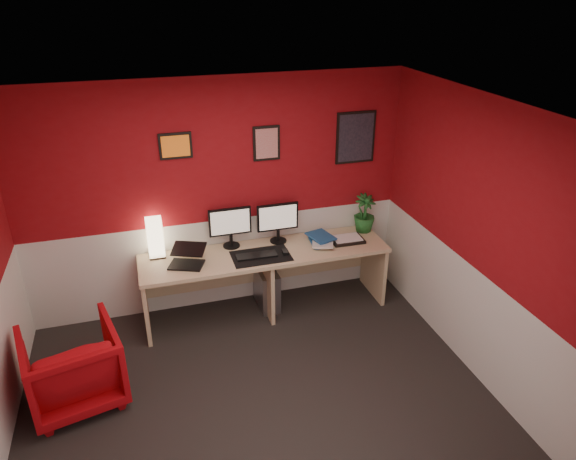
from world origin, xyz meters
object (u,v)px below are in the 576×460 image
object	(u,v)px
shoji_lamp	(155,239)
potted_plant	(364,213)
armchair	(73,366)
zen_tray	(347,240)
desk	(266,282)
monitor_left	(230,222)
pc_tower	(267,287)
monitor_right	(278,217)
laptop	(186,256)

from	to	relation	value
shoji_lamp	potted_plant	distance (m)	2.29
potted_plant	armchair	world-z (taller)	potted_plant
shoji_lamp	zen_tray	xyz separation A→B (m)	(2.01, -0.24, -0.18)
desk	armchair	size ratio (longest dim) A/B	3.38
monitor_left	potted_plant	size ratio (longest dim) A/B	1.35
monitor_left	pc_tower	bearing A→B (deg)	-19.54
shoji_lamp	monitor_right	bearing A→B (deg)	-1.45
desk	potted_plant	distance (m)	1.34
shoji_lamp	monitor_left	distance (m)	0.78
monitor_right	laptop	bearing A→B (deg)	-166.06
monitor_right	potted_plant	distance (m)	1.00
laptop	monitor_right	bearing A→B (deg)	36.58
shoji_lamp	pc_tower	size ratio (longest dim) A/B	0.89
monitor_left	armchair	xyz separation A→B (m)	(-1.60, -1.07, -0.67)
zen_tray	potted_plant	size ratio (longest dim) A/B	0.81
shoji_lamp	monitor_left	xyz separation A→B (m)	(0.78, -0.00, 0.09)
desk	armchair	world-z (taller)	desk
shoji_lamp	potted_plant	xyz separation A→B (m)	(2.29, -0.05, 0.01)
potted_plant	monitor_right	bearing A→B (deg)	178.98
monitor_right	pc_tower	bearing A→B (deg)	-150.66
monitor_right	potted_plant	size ratio (longest dim) A/B	1.35
monitor_right	potted_plant	bearing A→B (deg)	-1.02
desk	shoji_lamp	size ratio (longest dim) A/B	6.50
desk	laptop	size ratio (longest dim) A/B	7.88
laptop	zen_tray	bearing A→B (deg)	24.21
laptop	pc_tower	world-z (taller)	laptop
monitor_left	potted_plant	world-z (taller)	monitor_left
desk	monitor_left	bearing A→B (deg)	144.16
desk	armchair	distance (m)	2.09
monitor_left	monitor_right	xyz separation A→B (m)	(0.51, -0.03, 0.00)
zen_tray	armchair	world-z (taller)	zen_tray
pc_tower	zen_tray	bearing A→B (deg)	-8.10
monitor_right	zen_tray	xyz separation A→B (m)	(0.72, -0.21, -0.28)
laptop	pc_tower	size ratio (longest dim) A/B	0.73
monitor_right	armchair	size ratio (longest dim) A/B	0.75
desk	pc_tower	world-z (taller)	desk
shoji_lamp	monitor_right	distance (m)	1.29
potted_plant	monitor_left	bearing A→B (deg)	178.15
monitor_right	pc_tower	size ratio (longest dim) A/B	1.29
desk	shoji_lamp	distance (m)	1.25
desk	monitor_right	distance (m)	0.71
laptop	armchair	xyz separation A→B (m)	(-1.08, -0.79, -0.49)
desk	monitor_left	world-z (taller)	monitor_left
shoji_lamp	armchair	distance (m)	1.47
potted_plant	desk	bearing A→B (deg)	-171.50
laptop	monitor_left	size ratio (longest dim) A/B	0.57
desk	zen_tray	size ratio (longest dim) A/B	7.43
laptop	monitor_left	distance (m)	0.61
monitor_right	zen_tray	bearing A→B (deg)	-15.95
monitor_left	armchair	distance (m)	2.04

